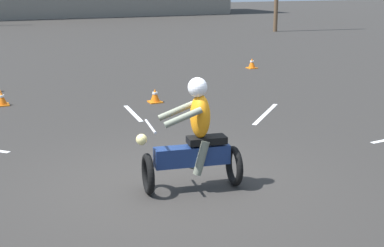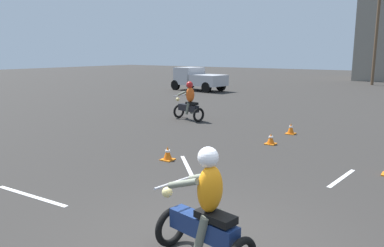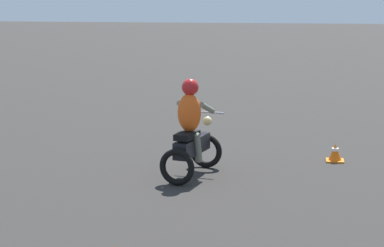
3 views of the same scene
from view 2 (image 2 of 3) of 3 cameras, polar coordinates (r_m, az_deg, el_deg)
name	(u,v)px [view 2 (image 2 of 3)]	position (r m, az deg, el deg)	size (l,w,h in m)	color
ground_plane	(206,247)	(5.87, 2.11, -18.34)	(120.00, 120.00, 0.00)	#2D2B28
motorcycle_rider_foreground	(205,214)	(5.17, 2.02, -13.57)	(1.55, 0.86, 1.66)	black
motorcycle_rider_background	(189,103)	(15.93, -0.47, 3.10)	(1.56, 0.95, 1.66)	black
pickup_truck	(198,78)	(28.52, 0.89, 6.91)	(4.33, 2.41, 1.73)	black
traffic_cone_near_left	(168,154)	(10.10, -3.73, -4.60)	(0.32, 0.32, 0.38)	orange
traffic_cone_near_right	(194,107)	(18.81, 0.27, 2.54)	(0.32, 0.32, 0.33)	orange
traffic_cone_far_right	(271,139)	(12.06, 11.92, -2.34)	(0.32, 0.32, 0.35)	orange
traffic_cone_far_center	(291,129)	(13.72, 14.83, -0.79)	(0.32, 0.32, 0.39)	orange
lane_stripe_n	(342,178)	(9.39, 21.85, -7.71)	(0.10, 1.61, 0.01)	silver
lane_stripe_nw	(187,165)	(9.69, -0.82, -6.33)	(0.10, 1.69, 0.01)	silver
lane_stripe_w	(31,196)	(8.37, -23.32, -10.08)	(0.10, 2.08, 0.01)	silver
utility_pole_far	(376,36)	(37.03, 26.26, 11.81)	(0.24, 0.24, 8.43)	brown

